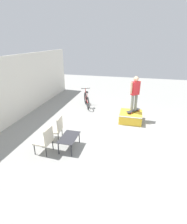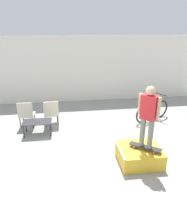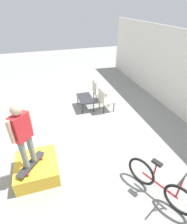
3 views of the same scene
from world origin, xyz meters
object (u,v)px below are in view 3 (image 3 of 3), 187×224
at_px(person_skater, 22,133).
at_px(coffee_table, 85,99).
at_px(patio_chair_left, 98,90).
at_px(bicycle, 159,184).
at_px(patio_chair_right, 104,99).
at_px(skateboard_on_ramp, 31,164).
at_px(skate_ramp_box, 37,168).

height_order(person_skater, coffee_table, person_skater).
bearing_deg(patio_chair_left, bicycle, -178.00).
relative_size(coffee_table, bicycle, 0.61).
bearing_deg(patio_chair_right, skateboard_on_ramp, 127.12).
xyz_separation_m(person_skater, patio_chair_left, (-3.39, 2.77, -0.94)).
relative_size(skate_ramp_box, bicycle, 0.72).
height_order(skate_ramp_box, patio_chair_right, patio_chair_right).
relative_size(patio_chair_left, bicycle, 0.62).
relative_size(skateboard_on_ramp, bicycle, 0.51).
bearing_deg(patio_chair_left, skateboard_on_ramp, 143.84).
distance_m(coffee_table, patio_chair_left, 0.81).
distance_m(person_skater, patio_chair_right, 3.86).
bearing_deg(skateboard_on_ramp, person_skater, 64.82).
distance_m(skate_ramp_box, person_skater, 1.26).
bearing_deg(skate_ramp_box, coffee_table, 144.85).
bearing_deg(skate_ramp_box, person_skater, -41.50).
relative_size(coffee_table, patio_chair_right, 0.99).
distance_m(skateboard_on_ramp, coffee_table, 3.63).
bearing_deg(patio_chair_right, bicycle, 173.54).
relative_size(skate_ramp_box, patio_chair_left, 1.16).
bearing_deg(person_skater, coffee_table, -169.56).
distance_m(skateboard_on_ramp, person_skater, 0.95).
distance_m(skate_ramp_box, skateboard_on_ramp, 0.33).
distance_m(patio_chair_left, bicycle, 4.69).
relative_size(skateboard_on_ramp, patio_chair_right, 0.82).
bearing_deg(person_skater, patio_chair_right, 178.06).
relative_size(skateboard_on_ramp, patio_chair_left, 0.82).
bearing_deg(patio_chair_right, person_skater, 127.12).
distance_m(skateboard_on_ramp, patio_chair_left, 4.38).
xyz_separation_m(skateboard_on_ramp, person_skater, (0.00, 0.00, 0.95)).
xyz_separation_m(coffee_table, patio_chair_left, (-0.44, 0.67, 0.11)).
bearing_deg(bicycle, skate_ramp_box, -143.27).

